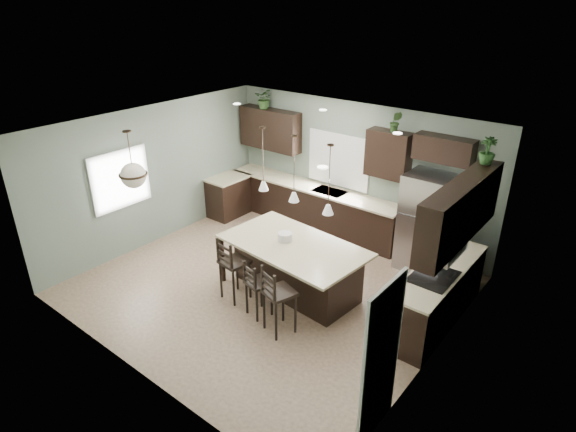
# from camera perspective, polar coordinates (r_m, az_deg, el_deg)

# --- Properties ---
(ground) EXTENTS (6.00, 6.00, 0.00)m
(ground) POSITION_cam_1_polar(r_m,az_deg,el_deg) (8.65, -2.19, -8.23)
(ground) COLOR #9E8466
(ground) RESTS_ON ground
(pantry_door) EXTENTS (0.04, 0.82, 2.04)m
(pantry_door) POSITION_cam_1_polar(r_m,az_deg,el_deg) (5.68, 10.94, -16.49)
(pantry_door) COLOR white
(pantry_door) RESTS_ON ground
(window_back) EXTENTS (1.35, 0.02, 1.00)m
(window_back) POSITION_cam_1_polar(r_m,az_deg,el_deg) (10.19, 6.03, 6.63)
(window_back) COLOR white
(window_back) RESTS_ON room_shell
(window_left) EXTENTS (0.02, 1.10, 1.00)m
(window_left) POSITION_cam_1_polar(r_m,az_deg,el_deg) (9.58, -19.31, 4.12)
(window_left) COLOR white
(window_left) RESTS_ON room_shell
(left_return_cabs) EXTENTS (0.60, 0.90, 0.90)m
(left_return_cabs) POSITION_cam_1_polar(r_m,az_deg,el_deg) (11.19, -7.09, 2.27)
(left_return_cabs) COLOR black
(left_return_cabs) RESTS_ON ground
(left_return_countertop) EXTENTS (0.66, 0.96, 0.04)m
(left_return_countertop) POSITION_cam_1_polar(r_m,az_deg,el_deg) (11.01, -7.14, 4.51)
(left_return_countertop) COLOR beige
(left_return_countertop) RESTS_ON left_return_cabs
(back_lower_cabs) EXTENTS (4.20, 0.60, 0.90)m
(back_lower_cabs) POSITION_cam_1_polar(r_m,az_deg,el_deg) (10.60, 2.89, 1.10)
(back_lower_cabs) COLOR black
(back_lower_cabs) RESTS_ON ground
(back_countertop) EXTENTS (4.20, 0.66, 0.04)m
(back_countertop) POSITION_cam_1_polar(r_m,az_deg,el_deg) (10.40, 2.88, 3.44)
(back_countertop) COLOR beige
(back_countertop) RESTS_ON back_lower_cabs
(sink_inset) EXTENTS (0.70, 0.45, 0.01)m
(sink_inset) POSITION_cam_1_polar(r_m,az_deg,el_deg) (10.16, 4.94, 2.92)
(sink_inset) COLOR gray
(sink_inset) RESTS_ON back_countertop
(faucet) EXTENTS (0.02, 0.02, 0.28)m
(faucet) POSITION_cam_1_polar(r_m,az_deg,el_deg) (10.08, 4.87, 3.64)
(faucet) COLOR silver
(faucet) RESTS_ON back_countertop
(back_upper_left) EXTENTS (1.55, 0.34, 0.90)m
(back_upper_left) POSITION_cam_1_polar(r_m,az_deg,el_deg) (10.96, -2.13, 10.25)
(back_upper_left) COLOR black
(back_upper_left) RESTS_ON room_shell
(back_upper_right) EXTENTS (0.85, 0.34, 0.90)m
(back_upper_right) POSITION_cam_1_polar(r_m,az_deg,el_deg) (9.38, 11.82, 7.17)
(back_upper_right) COLOR black
(back_upper_right) RESTS_ON room_shell
(fridge_header) EXTENTS (1.05, 0.34, 0.45)m
(fridge_header) POSITION_cam_1_polar(r_m,az_deg,el_deg) (8.90, 18.01, 7.53)
(fridge_header) COLOR black
(fridge_header) RESTS_ON room_shell
(right_lower_cabs) EXTENTS (0.60, 2.35, 0.90)m
(right_lower_cabs) POSITION_cam_1_polar(r_m,az_deg,el_deg) (7.92, 17.33, -9.11)
(right_lower_cabs) COLOR black
(right_lower_cabs) RESTS_ON ground
(right_countertop) EXTENTS (0.66, 2.35, 0.04)m
(right_countertop) POSITION_cam_1_polar(r_m,az_deg,el_deg) (7.68, 17.64, -6.15)
(right_countertop) COLOR beige
(right_countertop) RESTS_ON right_lower_cabs
(cooktop) EXTENTS (0.58, 0.75, 0.02)m
(cooktop) POSITION_cam_1_polar(r_m,az_deg,el_deg) (7.44, 16.86, -6.87)
(cooktop) COLOR black
(cooktop) RESTS_ON right_countertop
(wall_oven_front) EXTENTS (0.01, 0.72, 0.60)m
(wall_oven_front) POSITION_cam_1_polar(r_m,az_deg,el_deg) (7.79, 14.47, -9.34)
(wall_oven_front) COLOR gray
(wall_oven_front) RESTS_ON right_lower_cabs
(right_upper_cabs) EXTENTS (0.34, 2.35, 0.90)m
(right_upper_cabs) POSITION_cam_1_polar(r_m,az_deg,el_deg) (7.18, 19.79, 0.57)
(right_upper_cabs) COLOR black
(right_upper_cabs) RESTS_ON room_shell
(microwave) EXTENTS (0.40, 0.75, 0.40)m
(microwave) POSITION_cam_1_polar(r_m,az_deg,el_deg) (7.12, 18.19, -2.97)
(microwave) COLOR gray
(microwave) RESTS_ON right_upper_cabs
(refrigerator) EXTENTS (0.90, 0.74, 1.85)m
(refrigerator) POSITION_cam_1_polar(r_m,az_deg,el_deg) (9.11, 16.19, -0.82)
(refrigerator) COLOR #9B9CA3
(refrigerator) RESTS_ON ground
(kitchen_island) EXTENTS (2.55, 1.59, 0.92)m
(kitchen_island) POSITION_cam_1_polar(r_m,az_deg,el_deg) (8.26, 0.66, -6.19)
(kitchen_island) COLOR black
(kitchen_island) RESTS_ON ground
(serving_dish) EXTENTS (0.24, 0.24, 0.14)m
(serving_dish) POSITION_cam_1_polar(r_m,az_deg,el_deg) (8.12, -0.36, -2.47)
(serving_dish) COLOR silver
(serving_dish) RESTS_ON kitchen_island
(bar_stool_left) EXTENTS (0.48, 0.48, 1.15)m
(bar_stool_left) POSITION_cam_1_polar(r_m,az_deg,el_deg) (8.08, -6.32, -6.19)
(bar_stool_left) COLOR black
(bar_stool_left) RESTS_ON ground
(bar_stool_center) EXTENTS (0.44, 0.44, 0.99)m
(bar_stool_center) POSITION_cam_1_polar(r_m,az_deg,el_deg) (7.70, -3.47, -8.55)
(bar_stool_center) COLOR black
(bar_stool_center) RESTS_ON ground
(bar_stool_right) EXTENTS (0.53, 0.53, 1.14)m
(bar_stool_right) POSITION_cam_1_polar(r_m,az_deg,el_deg) (7.30, -1.01, -9.86)
(bar_stool_right) COLOR black
(bar_stool_right) RESTS_ON ground
(pendant_left) EXTENTS (0.17, 0.17, 1.10)m
(pendant_left) POSITION_cam_1_polar(r_m,az_deg,el_deg) (7.96, -2.99, 6.74)
(pendant_left) COLOR white
(pendant_left) RESTS_ON room_shell
(pendant_center) EXTENTS (0.17, 0.17, 1.10)m
(pendant_center) POSITION_cam_1_polar(r_m,az_deg,el_deg) (7.49, 0.73, 5.59)
(pendant_center) COLOR silver
(pendant_center) RESTS_ON room_shell
(pendant_right) EXTENTS (0.17, 0.17, 1.10)m
(pendant_right) POSITION_cam_1_polar(r_m,az_deg,el_deg) (7.06, 4.90, 4.26)
(pendant_right) COLOR silver
(pendant_right) RESTS_ON room_shell
(chandelier) EXTENTS (0.45, 0.45, 0.96)m
(chandelier) POSITION_cam_1_polar(r_m,az_deg,el_deg) (8.10, -18.12, 6.39)
(chandelier) COLOR beige
(chandelier) RESTS_ON room_shell
(plant_back_left) EXTENTS (0.51, 0.49, 0.45)m
(plant_back_left) POSITION_cam_1_polar(r_m,az_deg,el_deg) (10.86, -2.78, 13.76)
(plant_back_left) COLOR #2E5023
(plant_back_left) RESTS_ON back_upper_left
(plant_back_right) EXTENTS (0.26, 0.23, 0.39)m
(plant_back_right) POSITION_cam_1_polar(r_m,az_deg,el_deg) (9.14, 12.65, 10.84)
(plant_back_right) COLOR #2C4D21
(plant_back_right) RESTS_ON back_upper_right
(plant_right_wall) EXTENTS (0.27, 0.27, 0.41)m
(plant_right_wall) POSITION_cam_1_polar(r_m,az_deg,el_deg) (7.78, 22.59, 7.15)
(plant_right_wall) COLOR #2B5826
(plant_right_wall) RESTS_ON right_upper_cabs
(room_shell) EXTENTS (6.00, 6.00, 6.00)m
(room_shell) POSITION_cam_1_polar(r_m,az_deg,el_deg) (7.85, -2.39, 2.20)
(room_shell) COLOR slate
(room_shell) RESTS_ON ground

